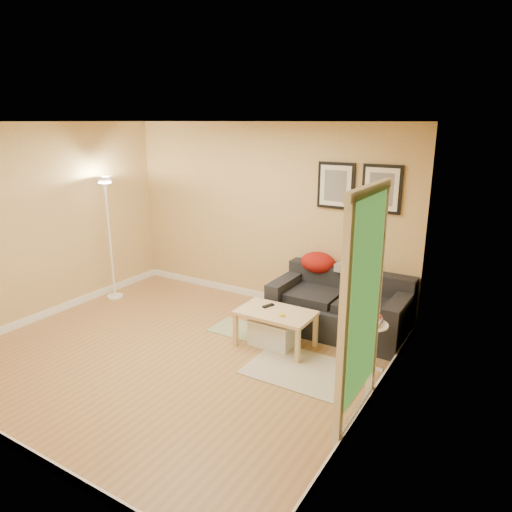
% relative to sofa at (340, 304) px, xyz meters
% --- Properties ---
extents(floor, '(4.50, 4.50, 0.00)m').
position_rel_sofa_xyz_m(floor, '(-1.38, -1.53, -0.38)').
color(floor, '#A37745').
rests_on(floor, ground).
extents(ceiling, '(4.50, 4.50, 0.00)m').
position_rel_sofa_xyz_m(ceiling, '(-1.38, -1.53, 2.23)').
color(ceiling, white).
rests_on(ceiling, wall_back).
extents(wall_back, '(4.50, 0.00, 4.50)m').
position_rel_sofa_xyz_m(wall_back, '(-1.38, 0.47, 0.92)').
color(wall_back, tan).
rests_on(wall_back, ground).
extents(wall_left, '(0.00, 4.00, 4.00)m').
position_rel_sofa_xyz_m(wall_left, '(-3.63, -1.53, 0.92)').
color(wall_left, tan).
rests_on(wall_left, ground).
extents(wall_right, '(0.00, 4.00, 4.00)m').
position_rel_sofa_xyz_m(wall_right, '(0.87, -1.53, 0.92)').
color(wall_right, tan).
rests_on(wall_right, ground).
extents(baseboard_back, '(4.50, 0.02, 0.10)m').
position_rel_sofa_xyz_m(baseboard_back, '(-1.38, 0.46, -0.33)').
color(baseboard_back, white).
rests_on(baseboard_back, ground).
extents(baseboard_front, '(4.50, 0.02, 0.10)m').
position_rel_sofa_xyz_m(baseboard_front, '(-1.38, -3.52, -0.33)').
color(baseboard_front, white).
rests_on(baseboard_front, ground).
extents(baseboard_left, '(0.02, 4.00, 0.10)m').
position_rel_sofa_xyz_m(baseboard_left, '(-3.62, -1.53, -0.33)').
color(baseboard_left, white).
rests_on(baseboard_left, ground).
extents(baseboard_right, '(0.02, 4.00, 0.10)m').
position_rel_sofa_xyz_m(baseboard_right, '(0.86, -1.53, -0.33)').
color(baseboard_right, white).
rests_on(baseboard_right, ground).
extents(sofa, '(1.70, 0.90, 0.75)m').
position_rel_sofa_xyz_m(sofa, '(0.00, 0.00, 0.00)').
color(sofa, black).
rests_on(sofa, ground).
extents(red_throw, '(0.48, 0.36, 0.28)m').
position_rel_sofa_xyz_m(red_throw, '(-0.45, 0.31, 0.40)').
color(red_throw, maroon).
rests_on(red_throw, sofa).
extents(plaid_throw, '(0.45, 0.32, 0.10)m').
position_rel_sofa_xyz_m(plaid_throw, '(0.06, 0.27, 0.41)').
color(plaid_throw, tan).
rests_on(plaid_throw, sofa).
extents(framed_print_left, '(0.50, 0.04, 0.60)m').
position_rel_sofa_xyz_m(framed_print_left, '(-0.30, 0.45, 1.43)').
color(framed_print_left, black).
rests_on(framed_print_left, wall_back).
extents(framed_print_right, '(0.50, 0.04, 0.60)m').
position_rel_sofa_xyz_m(framed_print_right, '(0.30, 0.45, 1.43)').
color(framed_print_right, black).
rests_on(framed_print_right, wall_back).
extents(area_rug, '(1.25, 0.85, 0.01)m').
position_rel_sofa_xyz_m(area_rug, '(0.08, -1.14, -0.37)').
color(area_rug, '#BBAE94').
rests_on(area_rug, ground).
extents(green_runner, '(0.70, 0.50, 0.01)m').
position_rel_sofa_xyz_m(green_runner, '(-1.10, -0.64, -0.37)').
color(green_runner, '#668C4C').
rests_on(green_runner, ground).
extents(coffee_table, '(1.03, 0.84, 0.45)m').
position_rel_sofa_xyz_m(coffee_table, '(-0.49, -0.79, -0.15)').
color(coffee_table, '#E2BA89').
rests_on(coffee_table, ground).
extents(remote_control, '(0.10, 0.17, 0.02)m').
position_rel_sofa_xyz_m(remote_control, '(-0.64, -0.71, 0.08)').
color(remote_control, black).
rests_on(remote_control, coffee_table).
extents(tape_roll, '(0.07, 0.07, 0.03)m').
position_rel_sofa_xyz_m(tape_roll, '(-0.36, -0.87, 0.09)').
color(tape_roll, yellow).
rests_on(tape_roll, coffee_table).
extents(storage_bin, '(0.54, 0.39, 0.33)m').
position_rel_sofa_xyz_m(storage_bin, '(-0.53, -0.76, -0.21)').
color(storage_bin, white).
rests_on(storage_bin, ground).
extents(side_table, '(0.35, 0.35, 0.53)m').
position_rel_sofa_xyz_m(side_table, '(0.64, -0.71, -0.11)').
color(side_table, white).
rests_on(side_table, ground).
extents(book_stack, '(0.24, 0.28, 0.07)m').
position_rel_sofa_xyz_m(book_stack, '(0.63, -0.70, 0.19)').
color(book_stack, '#302F8F').
rests_on(book_stack, side_table).
extents(floor_lamp, '(0.24, 0.24, 1.86)m').
position_rel_sofa_xyz_m(floor_lamp, '(-3.38, -0.66, 0.50)').
color(floor_lamp, white).
rests_on(floor_lamp, ground).
extents(doorway, '(0.12, 1.01, 2.13)m').
position_rel_sofa_xyz_m(doorway, '(0.82, -1.68, 0.65)').
color(doorway, white).
rests_on(doorway, ground).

